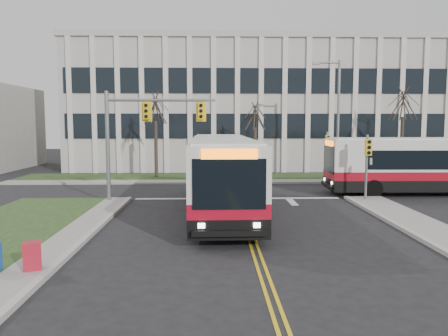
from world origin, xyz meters
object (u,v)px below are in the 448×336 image
directory_sign (262,164)px  bus_cross (432,167)px  streetlight (336,113)px  bus_main (222,175)px  newspaper_box_red (32,258)px

directory_sign → bus_cross: bus_cross is taller
streetlight → bus_cross: 8.64m
streetlight → bus_main: bearing=-127.7°
newspaper_box_red → bus_main: bearing=36.6°
bus_main → newspaper_box_red: bearing=-123.4°
streetlight → directory_sign: bearing=166.8°
directory_sign → bus_cross: size_ratio=0.15×
streetlight → directory_sign: 6.96m
directory_sign → bus_main: bus_main is taller
streetlight → bus_main: streetlight is taller
streetlight → bus_main: 15.17m
bus_main → directory_sign: bearing=74.0°
directory_sign → bus_main: size_ratio=0.15×
bus_main → newspaper_box_red: bus_main is taller
directory_sign → bus_cross: bearing=-39.4°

